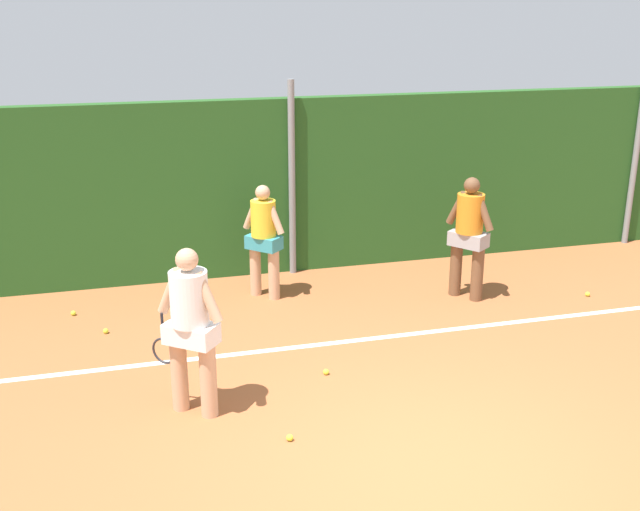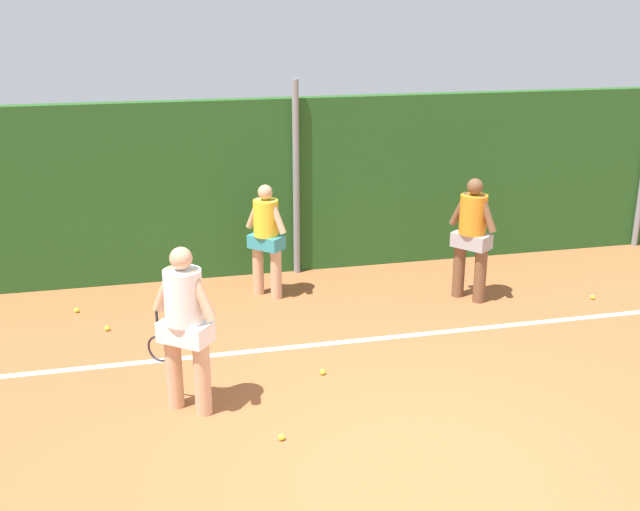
{
  "view_description": "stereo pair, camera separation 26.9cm",
  "coord_description": "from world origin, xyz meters",
  "px_view_note": "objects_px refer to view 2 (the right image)",
  "views": [
    {
      "loc": [
        -2.45,
        -5.36,
        3.98
      ],
      "look_at": [
        -0.13,
        3.31,
        0.97
      ],
      "focal_mm": 42.87,
      "sensor_mm": 36.0,
      "label": 1
    },
    {
      "loc": [
        -2.19,
        -5.42,
        3.98
      ],
      "look_at": [
        -0.13,
        3.31,
        0.97
      ],
      "focal_mm": 42.87,
      "sensor_mm": 36.0,
      "label": 2
    }
  ],
  "objects_px": {
    "player_midcourt": "(472,233)",
    "tennis_ball_0": "(323,372)",
    "tennis_ball_2": "(198,302)",
    "player_foreground_near": "(184,322)",
    "tennis_ball_4": "(592,297)",
    "tennis_ball_5": "(77,310)",
    "tennis_ball_8": "(107,328)",
    "player_backcourt_far": "(266,235)",
    "tennis_ball_7": "(281,437)"
  },
  "relations": [
    {
      "from": "player_midcourt",
      "to": "tennis_ball_4",
      "type": "distance_m",
      "value": 1.97
    },
    {
      "from": "tennis_ball_2",
      "to": "tennis_ball_7",
      "type": "height_order",
      "value": "same"
    },
    {
      "from": "tennis_ball_0",
      "to": "tennis_ball_7",
      "type": "bearing_deg",
      "value": -119.71
    },
    {
      "from": "player_midcourt",
      "to": "tennis_ball_8",
      "type": "xyz_separation_m",
      "value": [
        -4.89,
        0.02,
        -0.93
      ]
    },
    {
      "from": "player_midcourt",
      "to": "tennis_ball_5",
      "type": "height_order",
      "value": "player_midcourt"
    },
    {
      "from": "tennis_ball_0",
      "to": "tennis_ball_2",
      "type": "height_order",
      "value": "same"
    },
    {
      "from": "player_foreground_near",
      "to": "tennis_ball_0",
      "type": "relative_size",
      "value": 26.46
    },
    {
      "from": "player_foreground_near",
      "to": "player_backcourt_far",
      "type": "height_order",
      "value": "player_foreground_near"
    },
    {
      "from": "player_backcourt_far",
      "to": "tennis_ball_8",
      "type": "distance_m",
      "value": 2.46
    },
    {
      "from": "player_foreground_near",
      "to": "tennis_ball_0",
      "type": "height_order",
      "value": "player_foreground_near"
    },
    {
      "from": "player_foreground_near",
      "to": "tennis_ball_0",
      "type": "xyz_separation_m",
      "value": [
        1.5,
        0.43,
        -0.94
      ]
    },
    {
      "from": "player_midcourt",
      "to": "player_backcourt_far",
      "type": "xyz_separation_m",
      "value": [
        -2.71,
        0.76,
        -0.06
      ]
    },
    {
      "from": "tennis_ball_4",
      "to": "tennis_ball_8",
      "type": "xyz_separation_m",
      "value": [
        -6.58,
        0.45,
        0.0
      ]
    },
    {
      "from": "tennis_ball_2",
      "to": "player_foreground_near",
      "type": "bearing_deg",
      "value": -96.25
    },
    {
      "from": "tennis_ball_0",
      "to": "player_midcourt",
      "type": "bearing_deg",
      "value": 34.94
    },
    {
      "from": "tennis_ball_4",
      "to": "tennis_ball_8",
      "type": "bearing_deg",
      "value": 176.08
    },
    {
      "from": "player_backcourt_far",
      "to": "tennis_ball_0",
      "type": "height_order",
      "value": "player_backcourt_far"
    },
    {
      "from": "player_midcourt",
      "to": "tennis_ball_5",
      "type": "relative_size",
      "value": 26.06
    },
    {
      "from": "tennis_ball_2",
      "to": "player_midcourt",
      "type": "bearing_deg",
      "value": -10.07
    },
    {
      "from": "player_foreground_near",
      "to": "player_backcourt_far",
      "type": "xyz_separation_m",
      "value": [
        1.3,
        2.95,
        -0.07
      ]
    },
    {
      "from": "player_backcourt_far",
      "to": "tennis_ball_0",
      "type": "distance_m",
      "value": 2.67
    },
    {
      "from": "player_backcourt_far",
      "to": "tennis_ball_8",
      "type": "height_order",
      "value": "player_backcourt_far"
    },
    {
      "from": "tennis_ball_7",
      "to": "player_midcourt",
      "type": "bearing_deg",
      "value": 42.8
    },
    {
      "from": "tennis_ball_8",
      "to": "player_backcourt_far",
      "type": "bearing_deg",
      "value": 18.61
    },
    {
      "from": "player_foreground_near",
      "to": "player_midcourt",
      "type": "distance_m",
      "value": 4.57
    },
    {
      "from": "player_backcourt_far",
      "to": "tennis_ball_5",
      "type": "bearing_deg",
      "value": 46.49
    },
    {
      "from": "player_foreground_near",
      "to": "player_backcourt_far",
      "type": "distance_m",
      "value": 3.22
    },
    {
      "from": "player_midcourt",
      "to": "tennis_ball_4",
      "type": "xyz_separation_m",
      "value": [
        1.69,
        -0.43,
        -0.93
      ]
    },
    {
      "from": "tennis_ball_2",
      "to": "tennis_ball_8",
      "type": "xyz_separation_m",
      "value": [
        -1.19,
        -0.63,
        0.0
      ]
    },
    {
      "from": "player_midcourt",
      "to": "tennis_ball_4",
      "type": "bearing_deg",
      "value": -140.24
    },
    {
      "from": "player_midcourt",
      "to": "tennis_ball_0",
      "type": "distance_m",
      "value": 3.21
    },
    {
      "from": "tennis_ball_7",
      "to": "tennis_ball_0",
      "type": "bearing_deg",
      "value": 60.29
    },
    {
      "from": "player_foreground_near",
      "to": "tennis_ball_5",
      "type": "relative_size",
      "value": 26.46
    },
    {
      "from": "player_midcourt",
      "to": "player_backcourt_far",
      "type": "relative_size",
      "value": 1.07
    },
    {
      "from": "player_backcourt_far",
      "to": "player_foreground_near",
      "type": "bearing_deg",
      "value": 112.07
    },
    {
      "from": "player_foreground_near",
      "to": "player_backcourt_far",
      "type": "bearing_deg",
      "value": -75.5
    },
    {
      "from": "tennis_ball_8",
      "to": "tennis_ball_7",
      "type": "bearing_deg",
      "value": -60.61
    },
    {
      "from": "tennis_ball_0",
      "to": "tennis_ball_8",
      "type": "bearing_deg",
      "value": 143.16
    },
    {
      "from": "tennis_ball_4",
      "to": "tennis_ball_5",
      "type": "bearing_deg",
      "value": 170.6
    },
    {
      "from": "player_backcourt_far",
      "to": "tennis_ball_8",
      "type": "bearing_deg",
      "value": 64.5
    },
    {
      "from": "tennis_ball_0",
      "to": "tennis_ball_4",
      "type": "distance_m",
      "value": 4.41
    },
    {
      "from": "player_midcourt",
      "to": "player_foreground_near",
      "type": "bearing_deg",
      "value": 82.54
    },
    {
      "from": "player_backcourt_far",
      "to": "tennis_ball_5",
      "type": "relative_size",
      "value": 24.34
    },
    {
      "from": "tennis_ball_5",
      "to": "player_foreground_near",
      "type": "bearing_deg",
      "value": -66.08
    },
    {
      "from": "tennis_ball_5",
      "to": "tennis_ball_7",
      "type": "bearing_deg",
      "value": -60.4
    },
    {
      "from": "player_foreground_near",
      "to": "player_midcourt",
      "type": "height_order",
      "value": "player_foreground_near"
    },
    {
      "from": "player_midcourt",
      "to": "tennis_ball_0",
      "type": "height_order",
      "value": "player_midcourt"
    },
    {
      "from": "tennis_ball_5",
      "to": "tennis_ball_7",
      "type": "height_order",
      "value": "same"
    },
    {
      "from": "player_backcourt_far",
      "to": "tennis_ball_7",
      "type": "distance_m",
      "value": 3.86
    },
    {
      "from": "player_foreground_near",
      "to": "tennis_ball_0",
      "type": "bearing_deg",
      "value": -125.7
    }
  ]
}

